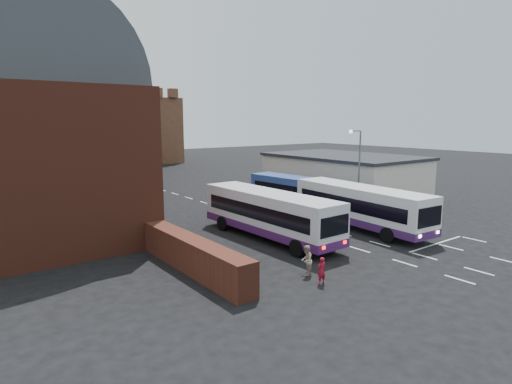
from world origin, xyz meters
TOP-DOWN VIEW (x-y plane):
  - ground at (0.00, 0.00)m, footprint 180.00×180.00m
  - railway_station at (-15.50, 21.00)m, footprint 12.00×28.00m
  - forecourt_wall at (-10.20, 2.00)m, footprint 1.20×10.00m
  - cream_building at (15.00, 14.00)m, footprint 10.40×16.40m
  - brick_terrace at (-6.00, 46.00)m, footprint 22.00×10.00m
  - castle_keep at (6.00, 66.00)m, footprint 22.00×22.00m
  - bus_white_outbound at (-2.89, 4.68)m, footprint 3.13×11.74m
  - bus_white_inbound at (4.15, 2.66)m, footprint 3.52×11.76m
  - bus_blue at (5.51, 10.93)m, footprint 3.25×10.53m
  - bus_red_double at (-1.52, 33.63)m, footprint 3.90×11.96m
  - street_lamp at (8.35, 6.56)m, footprint 1.47×0.32m
  - pedestrian_red at (-6.05, -3.37)m, footprint 0.51×0.35m
  - pedestrian_beige at (-5.79, -2.03)m, footprint 0.99×0.93m

SIDE VIEW (x-z plane):
  - ground at x=0.00m, z-range 0.00..0.00m
  - pedestrian_red at x=-6.05m, z-range 0.00..1.38m
  - pedestrian_beige at x=-5.79m, z-range 0.00..1.61m
  - forecourt_wall at x=-10.20m, z-range 0.00..1.80m
  - bus_blue at x=5.51m, z-range 0.26..3.09m
  - bus_white_inbound at x=4.15m, z-range 0.29..3.45m
  - bus_white_outbound at x=-2.89m, z-range 0.29..3.48m
  - cream_building at x=15.00m, z-range 0.03..4.28m
  - bus_red_double at x=-1.52m, z-range 0.15..4.85m
  - street_lamp at x=8.35m, z-range 0.74..7.95m
  - brick_terrace at x=-6.00m, z-range 0.00..11.00m
  - castle_keep at x=6.00m, z-range 0.00..12.00m
  - railway_station at x=-15.50m, z-range -0.36..15.64m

